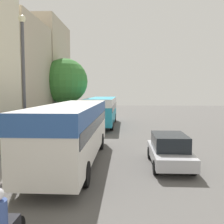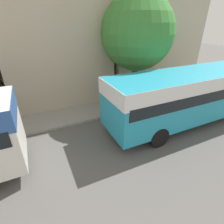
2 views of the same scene
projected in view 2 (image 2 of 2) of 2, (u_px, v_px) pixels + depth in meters
The scene contains 5 objects.
building_far_terrace at pixel (53, 31), 11.80m from camera, with size 5.26×6.71×9.49m.
building_end_row at pixel (145, 17), 14.46m from camera, with size 5.76×7.67×11.28m.
bus_following at pixel (194, 90), 9.65m from camera, with size 2.65×10.24×2.97m.
pedestrian_near_curb at pixel (167, 89), 12.61m from camera, with size 0.39×0.39×1.66m.
street_tree at pixel (137, 33), 10.62m from camera, with size 4.49×4.49×6.77m.
Camera 2 is at (4.65, 15.76, 5.32)m, focal length 28.00 mm.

